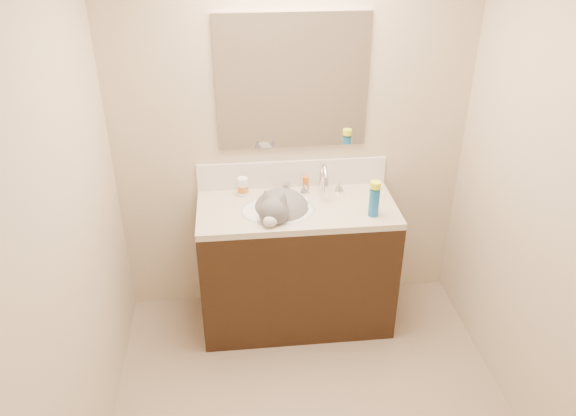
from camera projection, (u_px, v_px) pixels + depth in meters
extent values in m
cube|color=#BFAC8E|center=(292.00, 129.00, 3.42)|extent=(2.20, 0.04, 2.50)
cube|color=#BFAC8E|center=(54.00, 254.00, 2.24)|extent=(0.04, 2.50, 2.50)
cube|color=#BFAC8E|center=(575.00, 224.00, 2.44)|extent=(0.04, 2.50, 2.50)
cube|color=black|center=(296.00, 267.00, 3.60)|extent=(1.20, 0.55, 0.82)
cube|color=beige|center=(297.00, 209.00, 3.39)|extent=(1.20, 0.55, 0.04)
ellipsoid|color=silver|center=(278.00, 220.00, 3.37)|extent=(0.45, 0.36, 0.14)
cylinder|color=silver|center=(322.00, 183.00, 3.52)|extent=(0.04, 0.04, 0.11)
torus|color=silver|center=(324.00, 180.00, 3.44)|extent=(0.03, 0.20, 0.20)
cylinder|color=silver|center=(326.00, 190.00, 3.38)|extent=(0.03, 0.03, 0.06)
cone|color=silver|center=(305.00, 188.00, 3.52)|extent=(0.06, 0.06, 0.06)
cone|color=silver|center=(339.00, 186.00, 3.55)|extent=(0.06, 0.06, 0.06)
ellipsoid|color=#555255|center=(282.00, 211.00, 3.39)|extent=(0.45, 0.48, 0.25)
ellipsoid|color=#555255|center=(274.00, 212.00, 3.20)|extent=(0.22, 0.21, 0.17)
ellipsoid|color=#555255|center=(277.00, 210.00, 3.28)|extent=(0.17, 0.17, 0.16)
cone|color=#555255|center=(266.00, 196.00, 3.19)|extent=(0.10, 0.11, 0.11)
cone|color=#555255|center=(283.00, 198.00, 3.17)|extent=(0.11, 0.10, 0.11)
ellipsoid|color=silver|center=(270.00, 221.00, 3.15)|extent=(0.10, 0.09, 0.07)
ellipsoid|color=silver|center=(276.00, 221.00, 3.28)|extent=(0.15, 0.12, 0.15)
sphere|color=pink|center=(269.00, 224.00, 3.13)|extent=(0.02, 0.02, 0.02)
cylinder|color=#555255|center=(306.00, 226.00, 3.38)|extent=(0.07, 0.26, 0.05)
cube|color=silver|center=(292.00, 174.00, 3.56)|extent=(1.20, 0.02, 0.18)
cube|color=white|center=(293.00, 83.00, 3.27)|extent=(0.90, 0.02, 0.80)
cylinder|color=white|center=(243.00, 187.00, 3.47)|extent=(0.09, 0.09, 0.12)
cylinder|color=orange|center=(243.00, 189.00, 3.48)|extent=(0.09, 0.09, 0.04)
cylinder|color=#B7B7BC|center=(286.00, 188.00, 3.52)|extent=(0.06, 0.06, 0.06)
cylinder|color=#C55D17|center=(306.00, 183.00, 3.54)|extent=(0.04, 0.04, 0.10)
cube|color=white|center=(307.00, 203.00, 3.41)|extent=(0.02, 0.14, 0.01)
cube|color=#6DB6E9|center=(307.00, 202.00, 3.40)|extent=(0.02, 0.03, 0.02)
cylinder|color=#175FA5|center=(374.00, 203.00, 3.24)|extent=(0.07, 0.07, 0.17)
cylinder|color=#EBFF1A|center=(376.00, 185.00, 3.19)|extent=(0.08, 0.08, 0.04)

